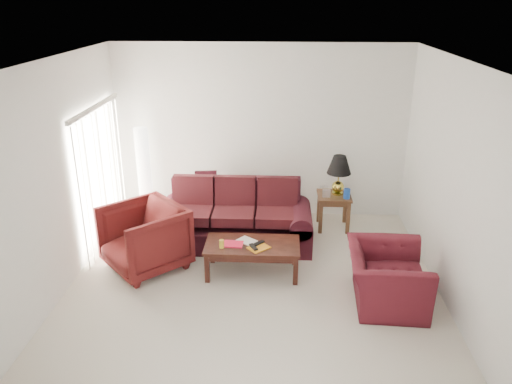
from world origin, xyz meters
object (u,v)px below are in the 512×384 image
Objects in this scene: sofa at (235,215)px; armchair_left at (144,238)px; floor_lamp at (144,174)px; coffee_table at (252,258)px; end_table at (333,211)px; armchair_right at (386,277)px.

sofa reaches higher than armchair_left.
floor_lamp is 2.70m from coffee_table.
sofa is 4.01× the size of end_table.
armchair_left is at bearing 157.62° from coffee_table.
end_table is 0.54× the size of armchair_right.
end_table reaches higher than coffee_table.
end_table is 0.36× the size of floor_lamp.
armchair_left is (-1.22, -0.81, -0.02)m from sofa.
coffee_table is (0.33, -0.88, -0.26)m from sofa.
armchair_right is at bearing 34.67° from armchair_left.
floor_lamp is at bearing 60.14° from armchair_right.
coffee_table is at bearing -129.17° from end_table.
sofa is 1.46m from armchair_left.
armchair_left is at bearing -146.94° from sofa.
sofa reaches higher than end_table.
armchair_left is (0.41, -1.67, -0.36)m from floor_lamp.
armchair_left is 0.79× the size of coffee_table.
floor_lamp is at bearing 150.66° from armchair_left.
end_table is at bearing 31.30° from coffee_table.
armchair_right is 0.84× the size of coffee_table.
floor_lamp reaches higher than armchair_right.
floor_lamp reaches higher than sofa.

